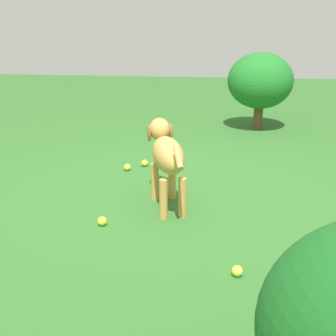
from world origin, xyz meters
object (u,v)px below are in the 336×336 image
object	(u,v)px
tennis_ball_2	(127,167)
tennis_ball_1	(102,221)
tennis_ball_3	(237,271)
dog	(167,154)
tennis_ball_0	(145,163)

from	to	relation	value
tennis_ball_2	tennis_ball_1	bearing A→B (deg)	-88.15
tennis_ball_1	tennis_ball_3	world-z (taller)	same
dog	tennis_ball_1	size ratio (longest dim) A/B	13.78
tennis_ball_0	tennis_ball_3	world-z (taller)	same
tennis_ball_1	tennis_ball_2	xyz separation A→B (m)	(-0.04, 1.19, 0.00)
tennis_ball_1	tennis_ball_2	distance (m)	1.19
tennis_ball_1	tennis_ball_2	size ratio (longest dim) A/B	1.00
tennis_ball_0	tennis_ball_1	world-z (taller)	same
tennis_ball_1	tennis_ball_3	size ratio (longest dim) A/B	1.00
tennis_ball_0	tennis_ball_1	bearing A→B (deg)	-94.56
tennis_ball_3	dog	bearing A→B (deg)	117.66
dog	tennis_ball_2	bearing A→B (deg)	13.37
tennis_ball_2	dog	bearing A→B (deg)	-59.42
dog	tennis_ball_1	bearing A→B (deg)	117.33
dog	tennis_ball_0	xyz separation A→B (m)	(-0.31, 0.92, -0.39)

